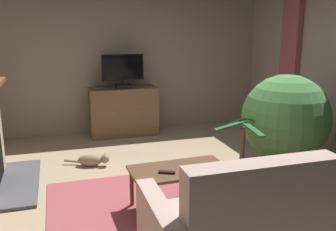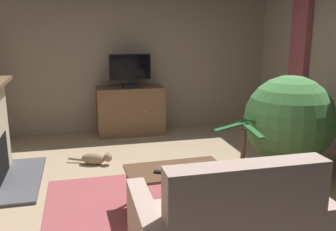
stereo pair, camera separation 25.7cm
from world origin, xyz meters
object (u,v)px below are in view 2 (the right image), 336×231
Objects in this scene: coffee_table at (175,173)px; potted_plant_small_fern_corner at (289,121)px; potted_plant_tall_palm_by_window at (242,170)px; tv_cabinet at (131,112)px; television at (130,70)px; cat at (95,158)px; tv_remote at (162,172)px.

potted_plant_small_fern_corner reaches higher than coffee_table.
coffee_table is 1.24× the size of potted_plant_tall_palm_by_window.
tv_cabinet is 1.64× the size of television.
potted_plant_small_fern_corner is 2.15× the size of cat.
coffee_table is 1.77m from cat.
potted_plant_small_fern_corner is at bearing -53.70° from television.
potted_plant_small_fern_corner reaches higher than potted_plant_tall_palm_by_window.
television is at bearing 113.01° from potted_plant_tall_palm_by_window.
tv_cabinet is at bearing 91.00° from coffee_table.
tv_cabinet reaches higher than potted_plant_tall_palm_by_window.
coffee_table is 1.80m from potted_plant_small_fern_corner.
potted_plant_tall_palm_by_window is at bearing 25.07° from coffee_table.
tv_remote is at bearing -92.10° from tv_cabinet.
cat is at bearing -117.85° from television.
television is at bearing 91.02° from coffee_table.
television is at bearing 115.14° from tv_remote.
cat is (-0.72, -1.36, -1.09)m from television.
cat is at bearing 148.13° from potted_plant_tall_palm_by_window.
television is 1.18× the size of cat.
television is 3.09m from tv_remote.
cat is (-0.72, -1.41, -0.32)m from tv_cabinet.
television is 3.02m from coffee_table.
television is 2.85m from potted_plant_tall_palm_by_window.
tv_cabinet is 2.73m from potted_plant_tall_palm_by_window.
television reaches higher than tv_cabinet.
potted_plant_small_fern_corner is (1.67, 0.58, 0.33)m from coffee_table.
tv_remote is at bearing -152.45° from coffee_table.
cat is at bearing -116.95° from tv_cabinet.
tv_cabinet is at bearing 115.18° from tv_remote.
television is 0.86× the size of potted_plant_tall_palm_by_window.
potted_plant_tall_palm_by_window is (1.16, 0.55, -0.30)m from tv_remote.
tv_cabinet is 3.06m from tv_remote.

